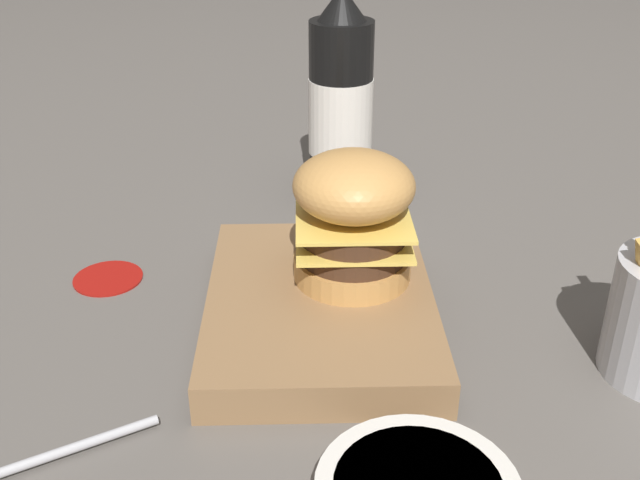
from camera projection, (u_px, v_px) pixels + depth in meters
The scene contains 5 objects.
ground_plane at pixel (397, 310), 0.68m from camera, with size 6.00×6.00×0.00m, color #5B5651.
serving_board at pixel (320, 307), 0.65m from camera, with size 0.26×0.19×0.03m.
burger at pixel (353, 217), 0.64m from camera, with size 0.10×0.10×0.12m.
ketchup_bottle at pixel (341, 107), 0.85m from camera, with size 0.07×0.07×0.24m.
ketchup_puddle at pixel (108, 277), 0.73m from camera, with size 0.07×0.07×0.00m.
Camera 1 is at (-0.57, 0.09, 0.38)m, focal length 42.00 mm.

